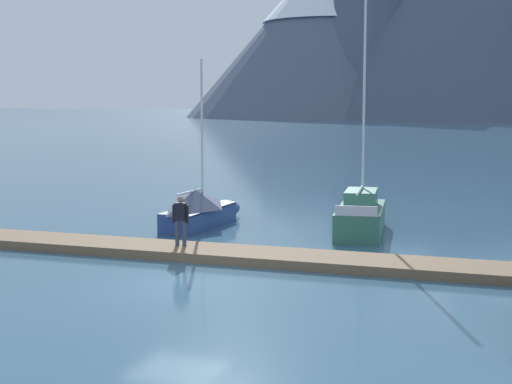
{
  "coord_description": "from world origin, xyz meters",
  "views": [
    {
      "loc": [
        10.28,
        -19.17,
        5.22
      ],
      "look_at": [
        0.0,
        6.0,
        2.0
      ],
      "focal_mm": 54.98,
      "sensor_mm": 36.0,
      "label": 1
    }
  ],
  "objects": [
    {
      "name": "dock",
      "position": [
        0.0,
        4.0,
        0.15
      ],
      "size": [
        27.71,
        3.69,
        0.3
      ],
      "color": "brown",
      "rests_on": "ground"
    },
    {
      "name": "mountain_west_summit",
      "position": [
        -57.91,
        205.04,
        25.98
      ],
      "size": [
        84.64,
        84.64,
        49.56
      ],
      "color": "#4C566B",
      "rests_on": "ground"
    },
    {
      "name": "mountain_central_massif",
      "position": [
        -44.62,
        205.36,
        32.53
      ],
      "size": [
        70.53,
        70.53,
        61.86
      ],
      "color": "#424C60",
      "rests_on": "ground"
    },
    {
      "name": "sailboat_mid_dock_port",
      "position": [
        2.54,
        10.86,
        0.68
      ],
      "size": [
        2.71,
        6.49,
        9.26
      ],
      "color": "#336B56",
      "rests_on": "ground"
    },
    {
      "name": "mountain_shoulder_ridge",
      "position": [
        -16.79,
        204.46,
        30.83
      ],
      "size": [
        92.28,
        92.28,
        59.55
      ],
      "color": "#424C60",
      "rests_on": "ground"
    },
    {
      "name": "person_on_dock",
      "position": [
        -1.95,
        4.04,
        1.26
      ],
      "size": [
        0.59,
        0.25,
        1.69
      ],
      "color": "#384256",
      "rests_on": "dock"
    },
    {
      "name": "ground_plane",
      "position": [
        0.0,
        0.0,
        0.0
      ],
      "size": [
        700.0,
        700.0,
        0.0
      ],
      "primitive_type": "plane",
      "color": "#335B75"
    },
    {
      "name": "sailboat_second_berth",
      "position": [
        -3.91,
        9.64,
        0.75
      ],
      "size": [
        1.76,
        5.95,
        6.85
      ],
      "color": "navy",
      "rests_on": "ground"
    }
  ]
}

